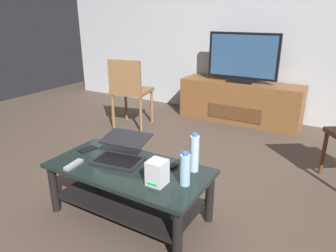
% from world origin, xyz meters
% --- Properties ---
extents(ground_plane, '(7.68, 7.68, 0.00)m').
position_xyz_m(ground_plane, '(0.00, 0.00, 0.00)').
color(ground_plane, '#4C3D33').
extents(back_wall, '(6.40, 0.12, 2.80)m').
position_xyz_m(back_wall, '(0.00, 2.51, 1.40)').
color(back_wall, silver).
rests_on(back_wall, ground).
extents(coffee_table, '(1.13, 0.56, 0.39)m').
position_xyz_m(coffee_table, '(-0.04, -0.30, 0.27)').
color(coffee_table, black).
rests_on(coffee_table, ground).
extents(media_cabinet, '(1.61, 0.44, 0.54)m').
position_xyz_m(media_cabinet, '(-0.05, 2.19, 0.27)').
color(media_cabinet, brown).
rests_on(media_cabinet, ground).
extents(television, '(0.92, 0.20, 0.64)m').
position_xyz_m(television, '(-0.05, 2.16, 0.85)').
color(television, black).
rests_on(television, media_cabinet).
extents(side_chair, '(0.52, 0.52, 0.88)m').
position_xyz_m(side_chair, '(-1.16, 1.20, 0.51)').
color(side_chair, brown).
rests_on(side_chair, ground).
extents(laptop, '(0.39, 0.41, 0.15)m').
position_xyz_m(laptop, '(-0.16, -0.23, 0.45)').
color(laptop, black).
rests_on(laptop, coffee_table).
extents(router_box, '(0.11, 0.12, 0.16)m').
position_xyz_m(router_box, '(0.25, -0.39, 0.47)').
color(router_box, silver).
rests_on(router_box, coffee_table).
extents(water_bottle_near, '(0.06, 0.06, 0.22)m').
position_xyz_m(water_bottle_near, '(0.40, -0.31, 0.50)').
color(water_bottle_near, '#99C6E5').
rests_on(water_bottle_near, coffee_table).
extents(water_bottle_far, '(0.06, 0.06, 0.27)m').
position_xyz_m(water_bottle_far, '(0.37, -0.12, 0.52)').
color(water_bottle_far, silver).
rests_on(water_bottle_far, coffee_table).
extents(cell_phone, '(0.10, 0.15, 0.01)m').
position_xyz_m(cell_phone, '(-0.49, -0.23, 0.40)').
color(cell_phone, black).
rests_on(cell_phone, coffee_table).
extents(tv_remote, '(0.06, 0.16, 0.02)m').
position_xyz_m(tv_remote, '(-0.38, -0.48, 0.40)').
color(tv_remote, '#99999E').
rests_on(tv_remote, coffee_table).
extents(soundbar_remote, '(0.06, 0.16, 0.02)m').
position_xyz_m(soundbar_remote, '(0.23, -0.11, 0.40)').
color(soundbar_remote, black).
rests_on(soundbar_remote, coffee_table).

